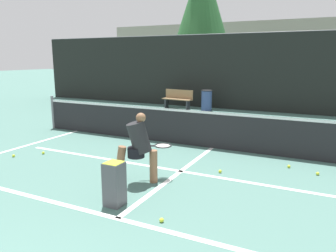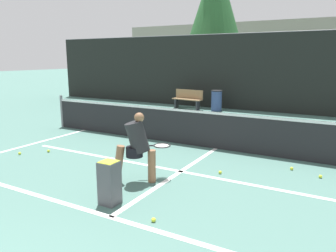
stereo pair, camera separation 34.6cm
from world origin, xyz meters
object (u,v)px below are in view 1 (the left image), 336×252
(courtside_bench, at_px, (178,99))
(trash_bin, at_px, (207,100))
(player_practicing, at_px, (138,146))
(ball_hopper, at_px, (114,183))
(parked_car, at_px, (303,90))

(courtside_bench, xyz_separation_m, trash_bin, (1.35, 0.09, -0.01))
(courtside_bench, distance_m, trash_bin, 1.36)
(player_practicing, distance_m, courtside_bench, 9.12)
(ball_hopper, xyz_separation_m, trash_bin, (-1.93, 9.65, 0.08))
(trash_bin, bearing_deg, parked_car, 54.91)
(courtside_bench, bearing_deg, trash_bin, 10.95)
(trash_bin, bearing_deg, player_practicing, -78.43)
(courtside_bench, bearing_deg, player_practicing, -62.68)
(ball_hopper, bearing_deg, trash_bin, 101.31)
(player_practicing, distance_m, parked_car, 13.84)
(ball_hopper, height_order, parked_car, parked_car)
(player_practicing, distance_m, ball_hopper, 1.06)
(courtside_bench, relative_size, trash_bin, 1.64)
(ball_hopper, height_order, trash_bin, trash_bin)
(ball_hopper, distance_m, courtside_bench, 10.11)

